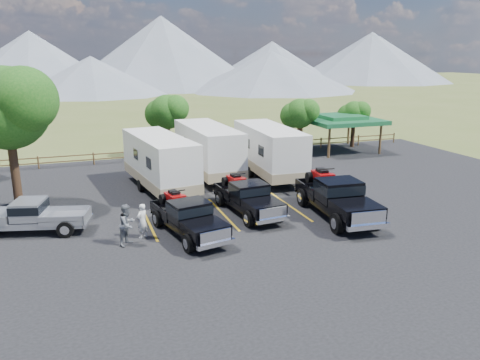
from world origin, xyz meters
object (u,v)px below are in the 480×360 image
object	(u,v)px
tree_big_nw	(6,108)
pavilion	(340,120)
trailer_right	(269,151)
person_b	(127,224)
rig_left	(188,216)
trailer_left	(160,162)
rig_center	(247,196)
pickup_silver	(33,216)
trailer_center	(208,150)
rig_right	(336,196)
person_a	(142,221)

from	to	relation	value
tree_big_nw	pavilion	world-z (taller)	tree_big_nw
trailer_right	person_b	bearing A→B (deg)	-137.67
rig_left	trailer_left	world-z (taller)	trailer_left
rig_center	pickup_silver	distance (m)	10.76
person_b	pickup_silver	bearing A→B (deg)	96.69
rig_left	pavilion	bearing A→B (deg)	29.74
pickup_silver	trailer_center	bearing A→B (deg)	139.04
rig_left	pickup_silver	bearing A→B (deg)	146.94
rig_left	person_b	distance (m)	2.85
trailer_right	person_b	size ratio (longest dim) A/B	5.36
rig_center	trailer_right	bearing A→B (deg)	53.21
rig_right	person_a	xyz separation A→B (m)	(-10.12, 0.34, -0.27)
trailer_center	tree_big_nw	bearing A→B (deg)	-168.24
rig_left	rig_right	world-z (taller)	rig_right
pavilion	person_b	xyz separation A→B (m)	(-20.29, -15.55, -1.80)
rig_right	pickup_silver	size ratio (longest dim) A/B	1.24
trailer_right	person_b	world-z (taller)	trailer_right
trailer_center	person_a	world-z (taller)	trailer_center
tree_big_nw	rig_left	world-z (taller)	tree_big_nw
rig_center	trailer_left	world-z (taller)	trailer_left
rig_left	trailer_center	world-z (taller)	trailer_center
tree_big_nw	trailer_center	distance (m)	12.90
rig_right	person_a	size ratio (longest dim) A/B	4.22
tree_big_nw	rig_left	bearing A→B (deg)	-42.10
trailer_left	person_b	bearing A→B (deg)	-117.62
pavilion	rig_left	distance (m)	23.27
rig_center	rig_right	distance (m)	4.71
rig_left	trailer_right	size ratio (longest dim) A/B	0.58
rig_right	pavilion	bearing A→B (deg)	63.11
trailer_left	rig_center	bearing A→B (deg)	-66.16
trailer_right	pickup_silver	xyz separation A→B (m)	(-14.79, -5.90, -1.01)
trailer_left	person_b	distance (m)	8.78
trailer_left	person_b	world-z (taller)	trailer_left
trailer_center	trailer_right	xyz separation A→B (m)	(3.92, -1.61, -0.01)
rig_left	trailer_left	size ratio (longest dim) A/B	0.59
tree_big_nw	rig_center	size ratio (longest dim) A/B	1.32
rig_center	trailer_center	size ratio (longest dim) A/B	0.58
trailer_center	person_b	world-z (taller)	trailer_center
tree_big_nw	rig_right	xyz separation A→B (m)	(16.11, -7.32, -4.46)
rig_right	trailer_right	distance (m)	8.71
rig_left	rig_right	bearing A→B (deg)	-11.52
rig_left	trailer_right	distance (m)	11.71
rig_right	trailer_center	world-z (taller)	trailer_center
tree_big_nw	trailer_left	bearing A→B (deg)	4.46
trailer_right	person_a	bearing A→B (deg)	-137.60
trailer_left	person_a	bearing A→B (deg)	-114.05
person_a	person_b	world-z (taller)	person_b
pickup_silver	rig_center	bearing A→B (deg)	100.44
rig_center	person_b	size ratio (longest dim) A/B	3.11
trailer_center	person_b	xyz separation A→B (m)	(-6.74, -10.55, -0.91)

